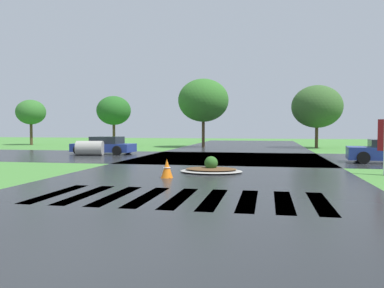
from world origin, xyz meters
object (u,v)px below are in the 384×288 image
median_island (211,169)px  traffic_cone (167,169)px  car_silver_hatch (104,146)px  drainage_pipe_stack (90,148)px

median_island → traffic_cone: size_ratio=3.71×
traffic_cone → car_silver_hatch: bearing=123.4°
median_island → car_silver_hatch: bearing=133.3°
median_island → drainage_pipe_stack: 12.41m
car_silver_hatch → drainage_pipe_stack: size_ratio=2.35×
car_silver_hatch → traffic_cone: (7.58, -11.52, -0.23)m
median_island → traffic_cone: bearing=-124.3°
car_silver_hatch → drainage_pipe_stack: 1.45m
car_silver_hatch → median_island: bearing=136.8°
car_silver_hatch → traffic_cone: 13.80m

